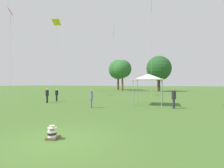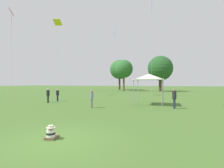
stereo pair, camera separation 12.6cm
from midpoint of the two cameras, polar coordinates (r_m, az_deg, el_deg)
ground_plane at (r=7.34m, az=-16.65°, el=-17.29°), size 300.00×300.00×0.00m
seated_toddler at (r=7.53m, az=-18.80°, el=-15.01°), size 0.51×0.58×0.56m
person_standing_0 at (r=15.82m, az=-6.42°, el=-4.24°), size 0.38×0.38×1.63m
person_standing_1 at (r=21.15m, az=-20.00°, el=-3.17°), size 0.51×0.51×1.64m
person_standing_2 at (r=22.68m, az=-17.21°, el=-3.15°), size 0.53×0.53×1.52m
person_standing_3 at (r=16.23m, az=19.88°, el=-4.01°), size 0.51×0.51×1.72m
canopy_tent at (r=18.40m, az=12.16°, el=2.24°), size 3.16×3.16×3.20m
kite_0 at (r=32.19m, az=1.03°, el=16.61°), size 0.71×1.25×12.19m
kite_1 at (r=33.89m, az=-17.23°, el=18.23°), size 1.54×1.36×13.40m
kite_2 at (r=21.95m, az=-29.84°, el=18.67°), size 0.86×0.88×9.93m
distant_tree_0 at (r=51.97m, az=3.93°, el=4.92°), size 5.36×5.36×9.23m
distant_tree_1 at (r=50.94m, az=15.55°, el=4.93°), size 6.96×6.96×9.96m
distant_tree_2 at (r=61.89m, az=2.54°, el=4.74°), size 6.81×6.81×10.58m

